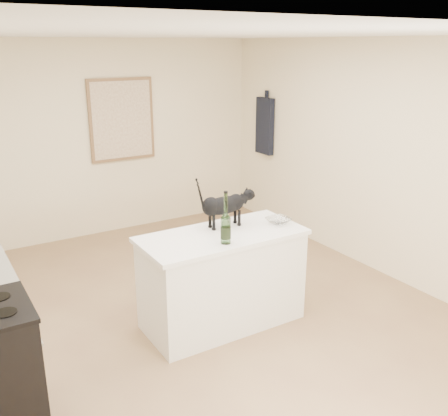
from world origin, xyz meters
TOP-DOWN VIEW (x-y plane):
  - floor at (0.00, 0.00)m, footprint 5.50×5.50m
  - ceiling at (0.00, 0.00)m, footprint 5.50×5.50m
  - wall_back at (0.00, 2.75)m, footprint 4.50×0.00m
  - wall_right at (2.25, 0.00)m, footprint 0.00×5.50m
  - island_base at (0.10, -0.20)m, footprint 1.44×0.67m
  - island_top at (0.10, -0.20)m, footprint 1.50×0.70m
  - artwork_frame at (0.30, 2.72)m, footprint 0.90×0.03m
  - artwork_canvas at (0.30, 2.70)m, footprint 0.82×0.00m
  - hanging_garment at (2.19, 2.05)m, footprint 0.08×0.34m
  - black_cat at (0.21, -0.05)m, footprint 0.54×0.20m
  - wine_bottle at (0.01, -0.41)m, footprint 0.10×0.10m
  - glass_bowl at (0.69, -0.25)m, footprint 0.24×0.24m

SIDE VIEW (x-z plane):
  - floor at x=0.00m, z-range 0.00..0.00m
  - island_base at x=0.10m, z-range 0.00..0.86m
  - island_top at x=0.10m, z-range 0.86..0.90m
  - glass_bowl at x=0.69m, z-range 0.90..0.95m
  - black_cat at x=0.21m, z-range 0.90..1.27m
  - wine_bottle at x=0.01m, z-range 0.90..1.31m
  - wall_back at x=0.00m, z-range -0.95..3.55m
  - wall_right at x=2.25m, z-range -1.45..4.05m
  - hanging_garment at x=2.19m, z-range 1.00..1.80m
  - artwork_frame at x=0.30m, z-range 1.00..2.10m
  - artwork_canvas at x=0.30m, z-range 1.04..2.06m
  - ceiling at x=0.00m, z-range 2.60..2.60m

